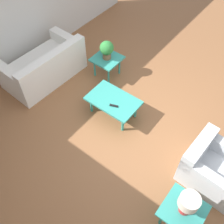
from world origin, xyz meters
The scene contains 10 objects.
ground_plane centered at (0.00, 0.00, 0.00)m, with size 14.00×14.00×0.00m, color #8E5B38.
wall_right centered at (3.06, 0.00, 1.35)m, with size 0.12×7.20×2.70m.
sofa centered at (2.26, 0.00, 0.31)m, with size 1.00×1.75×0.80m.
armchair centered at (-1.60, 0.03, 0.30)m, with size 0.95×0.85×0.75m.
coffee_table centered at (0.46, -0.08, 0.36)m, with size 0.97×0.62×0.41m.
side_table_plant centered at (1.27, -0.90, 0.40)m, with size 0.57×0.57×0.46m.
side_table_lamp centered at (-1.56, 0.97, 0.40)m, with size 0.57×0.57×0.46m.
potted_plant centered at (1.27, -0.90, 0.70)m, with size 0.29×0.29×0.41m.
table_lamp centered at (-1.56, 0.97, 0.73)m, with size 0.27×0.27×0.41m.
remote_control centered at (0.36, 0.04, 0.42)m, with size 0.16×0.09×0.02m.
Camera 1 is at (-1.52, 2.53, 4.08)m, focal length 42.00 mm.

